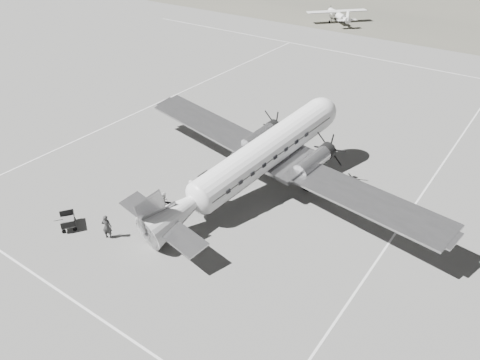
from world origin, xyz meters
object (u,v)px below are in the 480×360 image
light_plane_left (338,16)px  passenger (192,190)px  baggage_cart_far (68,221)px  ramp_agent (165,202)px  dc3_airliner (255,162)px  baggage_cart_near (159,209)px  ground_crew (107,227)px

light_plane_left → passenger: size_ratio=6.68×
baggage_cart_far → ramp_agent: size_ratio=0.96×
light_plane_left → ramp_agent: 61.65m
dc3_airliner → passenger: bearing=-123.9°
baggage_cart_far → ramp_agent: (4.38, 5.36, 0.39)m
baggage_cart_near → passenger: size_ratio=0.99×
light_plane_left → ground_crew: size_ratio=5.94×
light_plane_left → baggage_cart_far: light_plane_left is taller
dc3_airliner → ramp_agent: dc3_airliner is taller
dc3_airliner → baggage_cart_far: dc3_airliner is taller
light_plane_left → ground_crew: (13.26, -64.47, -0.22)m
dc3_airliner → ground_crew: (-5.14, -10.54, -1.92)m
ground_crew → ramp_agent: bearing=-134.8°
baggage_cart_far → ground_crew: bearing=48.3°
ramp_agent → light_plane_left: bearing=-1.5°
ground_crew → passenger: ground_crew is taller
dc3_airliner → passenger: size_ratio=18.07×
baggage_cart_near → passenger: bearing=56.1°
baggage_cart_near → baggage_cart_far: 6.48m
light_plane_left → ramp_agent: light_plane_left is taller
dc3_airliner → ramp_agent: (-4.00, -6.01, -1.98)m
ground_crew → ramp_agent: (1.14, 4.52, -0.07)m
dc3_airliner → baggage_cart_near: 8.06m
baggage_cart_far → ramp_agent: bearing=84.6°
ground_crew → passenger: size_ratio=1.12×
dc3_airliner → baggage_cart_far: 14.33m
ground_crew → passenger: 7.21m
baggage_cart_far → ground_crew: 3.38m
light_plane_left → ramp_agent: (14.39, -59.94, -0.28)m
baggage_cart_near → ramp_agent: 0.65m
ramp_agent → baggage_cart_near: bearing=153.9°
light_plane_left → baggage_cart_near: bearing=-123.8°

